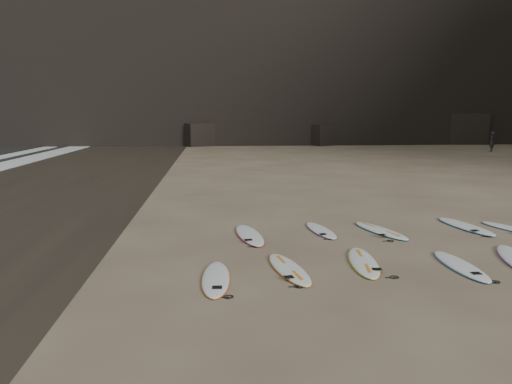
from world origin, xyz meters
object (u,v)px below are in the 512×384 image
surfboard_8 (465,226)px  surfboard_6 (321,230)px  surfboard_0 (216,278)px  surfboard_5 (249,235)px  person_a (492,142)px  surfboard_1 (289,268)px  surfboard_7 (380,230)px  surfboard_3 (460,265)px  surfboard_2 (363,262)px

surfboard_8 → surfboard_6: bearing=173.1°
surfboard_0 → surfboard_5: (1.02, 3.80, 0.00)m
person_a → surfboard_1: bearing=2.4°
surfboard_8 → surfboard_1: bearing=-156.8°
surfboard_0 → surfboard_6: size_ratio=1.07×
surfboard_0 → surfboard_7: bearing=40.6°
surfboard_3 → surfboard_6: size_ratio=1.09×
surfboard_1 → surfboard_3: bearing=-10.8°
surfboard_0 → surfboard_3: size_ratio=0.98×
surfboard_1 → surfboard_3: surfboard_1 is taller
surfboard_0 → surfboard_1: (1.67, 0.52, 0.00)m
surfboard_5 → person_a: (25.33, 30.99, 0.89)m
surfboard_2 → surfboard_5: bearing=138.6°
surfboard_5 → surfboard_7: (4.00, 0.21, -0.00)m
surfboard_6 → surfboard_5: bearing=-176.4°
surfboard_5 → surfboard_8: size_ratio=0.98×
surfboard_3 → surfboard_5: surfboard_5 is taller
surfboard_3 → surfboard_7: bearing=100.9°
surfboard_6 → surfboard_8: bearing=-5.6°
surfboard_7 → person_a: size_ratio=1.37×
surfboard_2 → surfboard_7: (1.49, 3.12, 0.00)m
surfboard_2 → surfboard_5: 3.84m
surfboard_0 → surfboard_6: bearing=54.5°
surfboard_5 → surfboard_6: surfboard_5 is taller
surfboard_0 → surfboard_8: surfboard_8 is taller
surfboard_0 → person_a: person_a is taller
surfboard_1 → surfboard_6: bearing=58.1°
surfboard_1 → surfboard_5: surfboard_5 is taller
surfboard_1 → surfboard_2: bearing=2.1°
surfboard_1 → person_a: size_ratio=1.34×
surfboard_7 → person_a: 37.46m
surfboard_1 → surfboard_6: 4.01m
surfboard_5 → surfboard_7: 4.01m
surfboard_1 → surfboard_5: (-0.65, 3.28, 0.00)m
surfboard_1 → surfboard_5: bearing=92.2°
surfboard_0 → surfboard_1: 1.75m
surfboard_1 → person_a: 42.23m
surfboard_1 → person_a: person_a is taller
surfboard_6 → surfboard_8: surfboard_8 is taller
surfboard_6 → surfboard_0: bearing=-134.5°
surfboard_7 → surfboard_2: bearing=-131.9°
surfboard_6 → surfboard_3: bearing=-64.1°
surfboard_0 → surfboard_8: bearing=30.8°
surfboard_0 → surfboard_5: bearing=77.0°
person_a → surfboard_7: bearing=3.4°
surfboard_0 → surfboard_2: 3.63m
surfboard_6 → person_a: bearing=45.9°
surfboard_0 → person_a: (26.34, 34.79, 0.89)m
surfboard_1 → surfboard_5: size_ratio=0.94×
surfboard_0 → surfboard_2: bearing=16.1°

